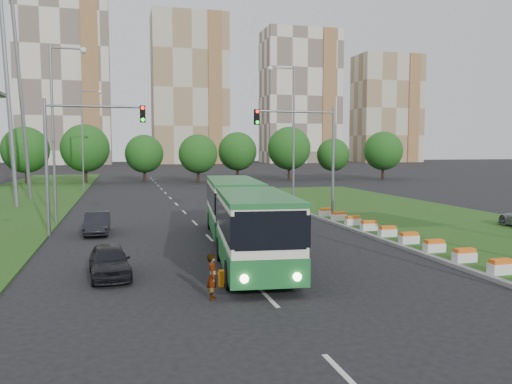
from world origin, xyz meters
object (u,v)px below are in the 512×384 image
object	(u,v)px
car_left_far	(97,223)
shopping_trolley	(224,278)
articulated_bus	(239,215)
car_left_near	(109,261)
pedestrian	(213,277)
traffic_mast_median	(311,145)
traffic_mast_left	(76,145)

from	to	relation	value
car_left_far	shopping_trolley	xyz separation A→B (m)	(5.09, -13.21, -0.36)
articulated_bus	car_left_near	world-z (taller)	articulated_bus
car_left_near	car_left_far	world-z (taller)	car_left_far
car_left_far	pedestrian	world-z (taller)	pedestrian
car_left_near	pedestrian	distance (m)	5.30
car_left_near	shopping_trolley	bearing A→B (deg)	-35.99
articulated_bus	pedestrian	bearing A→B (deg)	-102.45
articulated_bus	car_left_near	bearing A→B (deg)	-140.83
traffic_mast_median	traffic_mast_left	world-z (taller)	same
shopping_trolley	traffic_mast_median	bearing A→B (deg)	58.66
traffic_mast_median	articulated_bus	bearing A→B (deg)	-131.85
car_left_far	traffic_mast_median	bearing A→B (deg)	4.67
articulated_bus	traffic_mast_left	bearing A→B (deg)	148.15
pedestrian	traffic_mast_median	bearing A→B (deg)	-16.97
traffic_mast_median	car_left_far	world-z (taller)	traffic_mast_median
traffic_mast_left	shopping_trolley	world-z (taller)	traffic_mast_left
traffic_mast_median	shopping_trolley	xyz separation A→B (m)	(-8.98, -14.13, -5.05)
car_left_near	pedestrian	bearing A→B (deg)	-53.78
car_left_far	shopping_trolley	world-z (taller)	car_left_far
traffic_mast_left	shopping_trolley	size ratio (longest dim) A/B	13.38
traffic_mast_left	traffic_mast_median	bearing A→B (deg)	3.77
shopping_trolley	car_left_far	bearing A→B (deg)	112.18
car_left_near	pedestrian	xyz separation A→B (m)	(3.47, -4.00, 0.14)
traffic_mast_left	pedestrian	world-z (taller)	traffic_mast_left
traffic_mast_median	traffic_mast_left	size ratio (longest dim) A/B	1.00
articulated_bus	shopping_trolley	size ratio (longest dim) A/B	29.28
traffic_mast_median	shopping_trolley	world-z (taller)	traffic_mast_median
pedestrian	shopping_trolley	xyz separation A→B (m)	(0.67, 1.48, -0.49)
traffic_mast_median	pedestrian	distance (m)	18.92
traffic_mast_median	car_left_far	xyz separation A→B (m)	(-14.07, -0.92, -4.70)
articulated_bus	shopping_trolley	world-z (taller)	articulated_bus
traffic_mast_left	car_left_near	xyz separation A→B (m)	(2.03, -10.62, -4.70)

